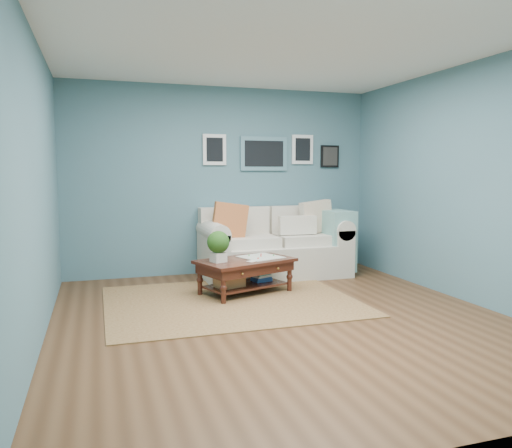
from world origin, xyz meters
name	(u,v)px	position (x,y,z in m)	size (l,w,h in m)	color
room_shell	(283,184)	(0.02, 0.06, 1.36)	(5.00, 5.02, 2.70)	brown
area_rug	(231,301)	(-0.33, 0.82, 0.01)	(2.79, 2.23, 0.01)	brown
loveseat	(280,245)	(0.72, 2.03, 0.44)	(2.11, 0.96, 1.09)	beige
coffee_table	(241,266)	(-0.12, 1.11, 0.35)	(1.29, 1.00, 0.79)	black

